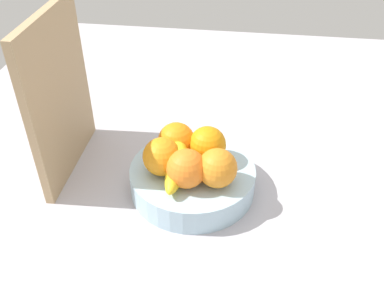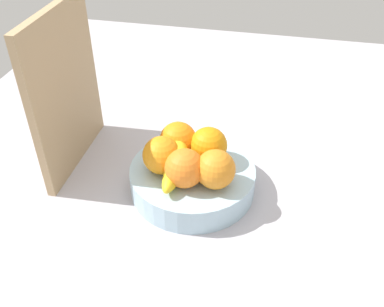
% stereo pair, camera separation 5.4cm
% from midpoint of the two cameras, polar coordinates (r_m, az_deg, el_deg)
% --- Properties ---
extents(ground_plane, '(1.80, 1.40, 0.03)m').
position_cam_midpoint_polar(ground_plane, '(0.97, -1.45, -4.96)').
color(ground_plane, '#B1ACB4').
extents(fruit_bowl, '(0.27, 0.27, 0.06)m').
position_cam_midpoint_polar(fruit_bowl, '(0.93, -1.68, -3.41)').
color(fruit_bowl, '#A6C8DA').
rests_on(fruit_bowl, ground_plane).
extents(orange_front_left, '(0.08, 0.08, 0.08)m').
position_cam_midpoint_polar(orange_front_left, '(0.91, 0.35, 1.12)').
color(orange_front_left, orange).
rests_on(orange_front_left, fruit_bowl).
extents(orange_front_right, '(0.08, 0.08, 0.08)m').
position_cam_midpoint_polar(orange_front_right, '(0.92, -3.76, 1.66)').
color(orange_front_right, orange).
rests_on(orange_front_right, fruit_bowl).
extents(orange_center, '(0.08, 0.08, 0.08)m').
position_cam_midpoint_polar(orange_center, '(0.88, -5.76, -0.45)').
color(orange_center, orange).
rests_on(orange_center, fruit_bowl).
extents(orange_back_left, '(0.08, 0.08, 0.08)m').
position_cam_midpoint_polar(orange_back_left, '(0.85, -2.58, -2.05)').
color(orange_back_left, orange).
rests_on(orange_back_left, fruit_bowl).
extents(orange_back_right, '(0.08, 0.08, 0.08)m').
position_cam_midpoint_polar(orange_back_right, '(0.85, 1.56, -1.99)').
color(orange_back_right, orange).
rests_on(orange_back_right, fruit_bowl).
extents(banana_bunch, '(0.19, 0.09, 0.06)m').
position_cam_midpoint_polar(banana_bunch, '(0.88, -3.66, -0.85)').
color(banana_bunch, yellow).
rests_on(banana_bunch, fruit_bowl).
extents(cutting_board, '(0.28, 0.02, 0.36)m').
position_cam_midpoint_polar(cutting_board, '(0.97, -18.74, 7.19)').
color(cutting_board, tan).
rests_on(cutting_board, ground_plane).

